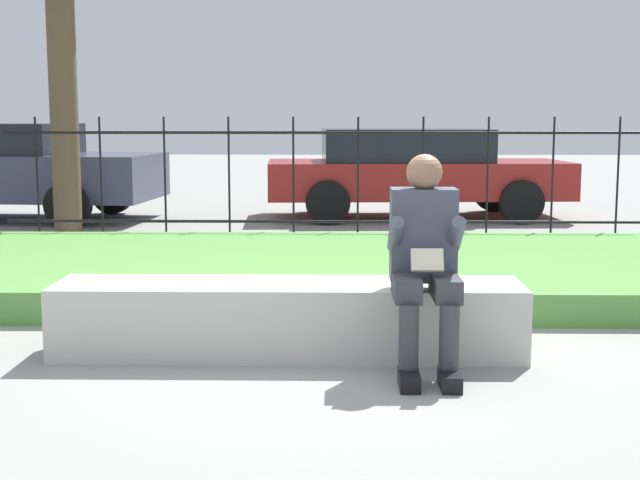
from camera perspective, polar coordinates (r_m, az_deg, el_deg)
name	(u,v)px	position (r m, az deg, el deg)	size (l,w,h in m)	color
ground_plane	(316,354)	(5.56, -0.29, -7.29)	(60.00, 60.00, 0.00)	gray
stone_bench	(289,322)	(5.52, -2.02, -5.30)	(2.87, 0.58, 0.45)	beige
person_seated_reader	(425,254)	(5.13, 6.72, -0.91)	(0.42, 0.73, 1.25)	black
grass_berm	(322,270)	(7.86, 0.14, -1.93)	(9.22, 3.36, 0.24)	#569342
iron_fence	(326,179)	(9.97, 0.36, 3.91)	(7.22, 0.03, 1.46)	black
car_parked_center	(413,170)	(13.07, 5.98, 4.46)	(4.38, 2.06, 1.29)	maroon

